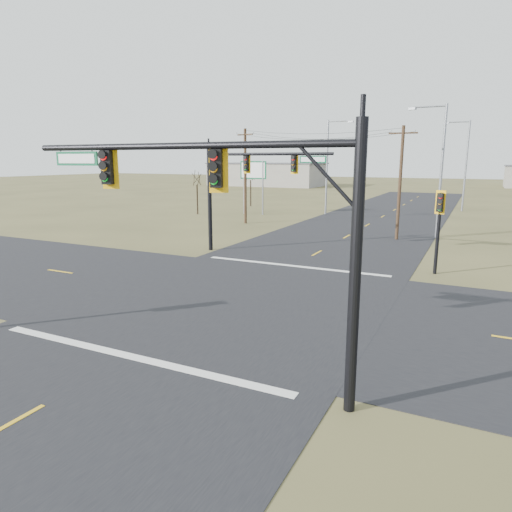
{
  "coord_description": "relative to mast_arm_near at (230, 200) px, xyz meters",
  "views": [
    {
      "loc": [
        10.16,
        -18.56,
        6.55
      ],
      "look_at": [
        0.55,
        1.0,
        1.95
      ],
      "focal_mm": 32.0,
      "sensor_mm": 36.0,
      "label": 1
    }
  ],
  "objects": [
    {
      "name": "pedestal_signal_ne",
      "position": [
        4.22,
        16.78,
        -1.98
      ],
      "size": [
        0.64,
        0.57,
        4.89
      ],
      "rotation": [
        0.0,
        0.0,
        -0.26
      ],
      "color": "black",
      "rests_on": "ground"
    },
    {
      "name": "warehouse_left",
      "position": [
        -43.91,
        97.5,
        -2.72
      ],
      "size": [
        28.0,
        14.0,
        5.5
      ],
      "primitive_type": "cube",
      "color": "gray",
      "rests_on": "ground"
    },
    {
      "name": "ground",
      "position": [
        -3.91,
        7.5,
        -5.47
      ],
      "size": [
        320.0,
        320.0,
        0.0
      ],
      "primitive_type": "plane",
      "color": "brown",
      "rests_on": "ground"
    },
    {
      "name": "mast_arm_far",
      "position": [
        -8.54,
        17.26,
        -0.06
      ],
      "size": [
        9.29,
        0.46,
        7.53
      ],
      "rotation": [
        0.0,
        0.0,
        -0.11
      ],
      "color": "black",
      "rests_on": "ground"
    },
    {
      "name": "utility_pole_far",
      "position": [
        -15.81,
        31.33,
        -0.46
      ],
      "size": [
        2.22,
        1.03,
        9.66
      ],
      "rotation": [
        0.0,
        0.0,
        -0.4
      ],
      "color": "#44311D",
      "rests_on": "ground"
    },
    {
      "name": "stop_bar_near",
      "position": [
        -3.91,
        0.0,
        -5.44
      ],
      "size": [
        12.0,
        0.4,
        0.01
      ],
      "primitive_type": "cube",
      "color": "silver",
      "rests_on": "road_ns"
    },
    {
      "name": "stop_bar_far",
      "position": [
        -3.91,
        15.0,
        -5.44
      ],
      "size": [
        12.0,
        0.4,
        0.01
      ],
      "primitive_type": "cube",
      "color": "silver",
      "rests_on": "road_ns"
    },
    {
      "name": "highway_sign",
      "position": [
        -18.71,
        39.0,
        -0.97
      ],
      "size": [
        3.42,
        0.17,
        6.4
      ],
      "rotation": [
        0.0,
        0.0,
        0.03
      ],
      "color": "gray",
      "rests_on": "ground"
    },
    {
      "name": "mast_arm_near",
      "position": [
        0.0,
        0.0,
        0.0
      ],
      "size": [
        10.93,
        0.54,
        7.54
      ],
      "rotation": [
        0.0,
        0.0,
        0.28
      ],
      "color": "black",
      "rests_on": "ground"
    },
    {
      "name": "utility_pole_near",
      "position": [
        0.21,
        27.97,
        -0.66
      ],
      "size": [
        2.26,
        0.34,
        9.25
      ],
      "rotation": [
        0.0,
        0.0,
        0.1
      ],
      "color": "#44311D",
      "rests_on": "ground"
    },
    {
      "name": "bare_tree_b",
      "position": [
        -23.47,
        47.7,
        -0.89
      ],
      "size": [
        2.58,
        2.58,
        5.73
      ],
      "rotation": [
        0.0,
        0.0,
        -0.16
      ],
      "color": "black",
      "rests_on": "ground"
    },
    {
      "name": "streetlight_b",
      "position": [
        3.94,
        54.01,
        0.96
      ],
      "size": [
        3.2,
        0.42,
        11.44
      ],
      "rotation": [
        0.0,
        0.0,
        -0.22
      ],
      "color": "gray",
      "rests_on": "ground"
    },
    {
      "name": "road_ns",
      "position": [
        -3.91,
        7.5,
        -5.46
      ],
      "size": [
        14.0,
        160.0,
        0.02
      ],
      "primitive_type": "cube",
      "color": "black",
      "rests_on": "ground"
    },
    {
      "name": "streetlight_a",
      "position": [
        2.86,
        30.42,
        0.73
      ],
      "size": [
        3.09,
        0.48,
        11.04
      ],
      "rotation": [
        0.0,
        0.0,
        -0.38
      ],
      "color": "gray",
      "rests_on": "ground"
    },
    {
      "name": "streetlight_c",
      "position": [
        -10.49,
        42.92,
        0.8
      ],
      "size": [
        3.12,
        0.38,
        11.17
      ],
      "rotation": [
        0.0,
        0.0,
        -0.17
      ],
      "color": "gray",
      "rests_on": "ground"
    },
    {
      "name": "bare_tree_a",
      "position": [
        -24.9,
        36.05,
        -1.03
      ],
      "size": [
        3.04,
        3.04,
        5.61
      ],
      "rotation": [
        0.0,
        0.0,
        0.43
      ],
      "color": "black",
      "rests_on": "ground"
    },
    {
      "name": "road_ew",
      "position": [
        -3.91,
        7.5,
        -5.46
      ],
      "size": [
        160.0,
        14.0,
        0.02
      ],
      "primitive_type": "cube",
      "color": "black",
      "rests_on": "ground"
    }
  ]
}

